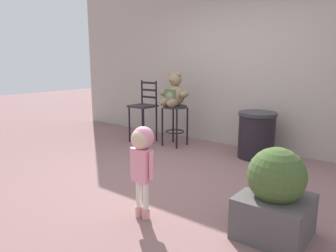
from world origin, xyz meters
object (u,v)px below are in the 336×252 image
Objects in this scene: child_walking at (142,153)px; planter_with_shrub at (275,197)px; bar_stool_with_teddy at (175,117)px; teddy_bear at (174,93)px; trash_bin at (256,135)px; bar_chair_empty at (144,108)px.

child_walking is 1.22m from planter_with_shrub.
bar_stool_with_teddy is 3.10m from planter_with_shrub.
teddy_bear reaches higher than child_walking.
teddy_bear is at bearing -171.36° from trash_bin.
planter_with_shrub is (3.10, -1.77, -0.27)m from bar_chair_empty.
bar_chair_empty reaches higher than planter_with_shrub.
bar_chair_empty is at bearing 117.23° from child_walking.
teddy_bear is 1.56m from trash_bin.
teddy_bear is (0.00, -0.03, 0.41)m from bar_stool_with_teddy.
child_walking reaches higher than planter_with_shrub.
bar_stool_with_teddy is 1.22× the size of teddy_bear.
child_walking is (1.36, -2.33, 0.13)m from bar_stool_with_teddy.
teddy_bear is 0.71m from bar_chair_empty.
teddy_bear is 0.52× the size of bar_chair_empty.
bar_stool_with_teddy is 0.92× the size of planter_with_shrub.
trash_bin is at bearing 116.46° from planter_with_shrub.
child_walking is 0.79× the size of bar_chair_empty.
trash_bin is at bearing 8.27° from bar_chair_empty.
bar_stool_with_teddy and trash_bin have the same top height.
child_walking is at bearing -91.64° from trash_bin.
bar_stool_with_teddy is 0.42m from teddy_bear.
bar_stool_with_teddy is at bearing 90.00° from teddy_bear.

